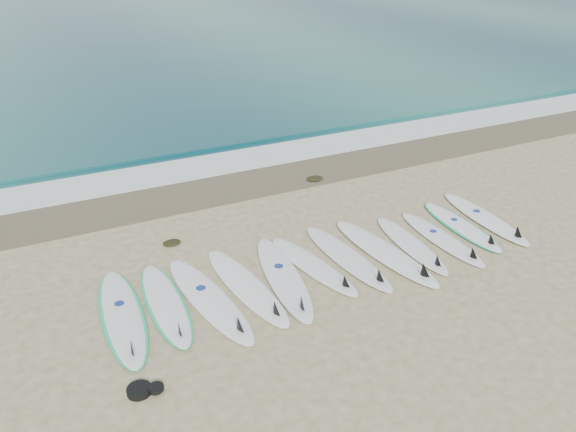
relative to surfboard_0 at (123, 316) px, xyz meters
name	(u,v)px	position (x,y,z in m)	size (l,w,h in m)	color
ground	(335,266)	(3.69, -0.13, -0.05)	(120.00, 120.00, 0.00)	tan
ocean	(77,23)	(3.69, 32.37, -0.04)	(120.00, 55.00, 0.03)	#1B5A5B
wet_sand_band	(246,183)	(3.69, 3.97, -0.04)	(120.00, 1.80, 0.01)	brown
foam_band	(225,163)	(3.69, 5.37, -0.03)	(120.00, 1.40, 0.04)	silver
wave_crest	(206,144)	(3.69, 6.87, 0.00)	(120.00, 1.00, 0.10)	#1B5A5B
surfboard_0	(123,316)	(0.00, 0.00, 0.00)	(0.80, 2.73, 0.34)	white
surfboard_1	(166,304)	(0.68, 0.02, 0.00)	(0.66, 2.48, 0.31)	white
surfboard_2	(211,300)	(1.35, -0.21, 0.01)	(0.93, 2.86, 0.36)	white
surfboard_3	(248,287)	(2.02, -0.14, 0.01)	(0.81, 2.71, 0.34)	white
surfboard_4	(284,278)	(2.68, -0.16, 0.01)	(1.01, 2.82, 0.35)	white
surfboard_5	(315,266)	(3.33, -0.05, 0.00)	(0.88, 2.44, 0.31)	white
surfboard_6	(349,258)	(4.01, -0.09, 0.01)	(0.69, 2.65, 0.34)	white
surfboard_7	(387,253)	(4.73, -0.24, 0.01)	(0.84, 2.86, 0.36)	white
surfboard_8	(412,245)	(5.33, -0.21, 0.00)	(0.70, 2.39, 0.30)	white
surfboard_9	(443,239)	(6.00, -0.28, 0.00)	(0.53, 2.39, 0.30)	white
surfboard_10	(462,226)	(6.70, -0.03, -0.01)	(0.69, 2.35, 0.30)	white
surfboard_11	(487,219)	(7.37, -0.01, 0.01)	(0.73, 2.60, 0.33)	white
seaweed_near	(172,243)	(1.31, 1.92, -0.02)	(0.35, 0.27, 0.07)	black
seaweed_far	(315,179)	(5.23, 3.41, -0.01)	(0.41, 0.32, 0.08)	black
leash_coil	(143,390)	(-0.08, -1.68, 0.00)	(0.46, 0.36, 0.11)	black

